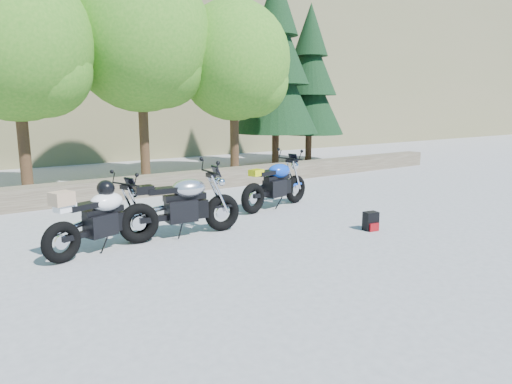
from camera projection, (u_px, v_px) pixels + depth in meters
ground at (282, 249)px, 7.23m from camera, size 90.00×90.00×0.00m
stone_wall at (148, 186)px, 11.60m from camera, size 22.00×0.55×0.50m
hillside at (54, 25)px, 30.02m from camera, size 80.00×30.00×15.00m
tree_decid_left at (20, 47)px, 10.93m from camera, size 3.67×3.67×5.62m
tree_decid_mid at (144, 42)px, 13.05m from camera, size 4.08×4.08×6.24m
tree_decid_right at (238, 65)px, 14.26m from camera, size 3.54×3.54×5.41m
conifer_near at (276, 66)px, 16.66m from camera, size 3.17×3.17×7.06m
conifer_far at (310, 81)px, 18.46m from camera, size 2.82×2.82×6.27m
silver_bike at (183, 206)px, 7.85m from camera, size 2.21×0.70×1.11m
white_bike at (101, 217)px, 7.06m from camera, size 1.93×0.88×1.11m
blue_bike at (276, 185)px, 10.11m from camera, size 2.12×0.77×1.08m
backpack at (371, 221)px, 8.32m from camera, size 0.28×0.25×0.34m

